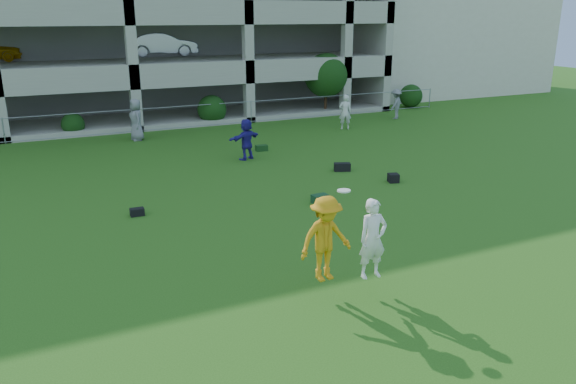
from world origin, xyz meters
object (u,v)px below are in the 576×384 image
bystander_f (396,104)px  parking_garage (102,7)px  stucco_building (411,22)px  crate_d (393,178)px  bystander_d (246,139)px  bystander_e (345,112)px  bystander_c (136,120)px  frisbee_contest (337,239)px

bystander_f → parking_garage: parking_garage is taller
stucco_building → crate_d: stucco_building is taller
bystander_d → bystander_e: 7.74m
bystander_c → parking_garage: bearing=172.2°
stucco_building → frisbee_contest: stucco_building is taller
crate_d → parking_garage: parking_garage is taller
bystander_f → crate_d: bystander_f is taller
bystander_d → frisbee_contest: 11.82m
stucco_building → parking_garage: parking_garage is taller
bystander_d → parking_garage: bearing=-102.0°
bystander_c → bystander_d: (3.30, -5.54, -0.14)m
frisbee_contest → parking_garage: 27.99m
stucco_building → bystander_e: (-13.31, -12.63, -4.13)m
bystander_e → crate_d: (-3.34, -8.92, -0.72)m
bystander_d → frisbee_contest: size_ratio=0.86×
bystander_d → crate_d: (3.47, -5.22, -0.68)m
bystander_c → crate_d: 12.74m
stucco_building → bystander_f: (-9.22, -11.29, -4.18)m
frisbee_contest → bystander_c: bearing=92.7°
stucco_building → bystander_d: 26.24m
bystander_c → bystander_f: bystander_c is taller
bystander_f → stucco_building: bearing=-161.6°
bystander_e → parking_garage: bearing=-30.4°
bystander_f → parking_garage: (-13.79, 10.99, 5.19)m
bystander_c → bystander_e: size_ratio=1.10×
stucco_building → bystander_c: bearing=-155.3°
parking_garage → bystander_d: bearing=-79.8°
bystander_e → bystander_f: size_ratio=1.06×
bystander_c → bystander_e: bystander_c is taller
frisbee_contest → crate_d: bearing=46.7°
stucco_building → frisbee_contest: bearing=-129.0°
bystander_d → frisbee_contest: bearing=55.5°
bystander_f → bystander_c: bearing=-34.4°
bystander_c → bystander_e: (10.10, -1.84, -0.09)m
bystander_f → bystander_d: bearing=-7.5°
stucco_building → crate_d: size_ratio=45.71×
bystander_e → frisbee_contest: 17.86m
bystander_d → bystander_f: bystander_d is taller
stucco_building → bystander_e: stucco_building is taller
frisbee_contest → stucco_building: bearing=51.0°
bystander_e → crate_d: size_ratio=5.00×
bystander_d → bystander_e: bearing=-173.7°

